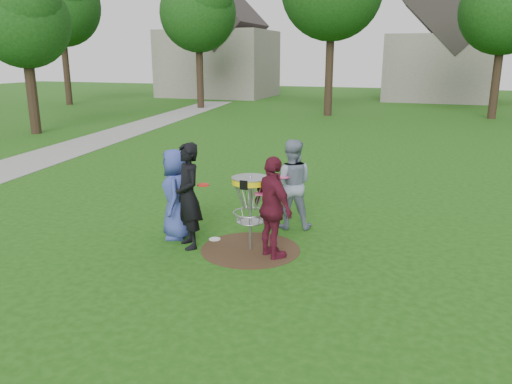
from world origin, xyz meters
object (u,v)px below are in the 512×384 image
(player_grey, at_px, (291,184))
(player_maroon, at_px, (273,208))
(player_blue, at_px, (176,194))
(disc_golf_basket, at_px, (250,195))
(player_black, at_px, (188,196))

(player_grey, relative_size, player_maroon, 1.02)
(player_blue, xyz_separation_m, disc_golf_basket, (1.55, -0.14, 0.16))
(player_blue, bearing_deg, player_grey, 100.15)
(player_black, distance_m, disc_golf_basket, 1.13)
(player_black, xyz_separation_m, player_maroon, (1.58, 0.03, -0.07))
(player_blue, xyz_separation_m, player_maroon, (2.02, -0.33, 0.03))
(player_blue, bearing_deg, player_maroon, 56.61)
(player_blue, height_order, player_grey, player_grey)
(player_maroon, xyz_separation_m, disc_golf_basket, (-0.48, 0.19, 0.13))
(disc_golf_basket, bearing_deg, player_maroon, -22.16)
(player_black, height_order, player_grey, player_black)
(player_blue, height_order, player_maroon, player_maroon)
(player_grey, height_order, disc_golf_basket, player_grey)
(player_black, distance_m, player_maroon, 1.58)
(player_grey, bearing_deg, player_maroon, 80.74)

